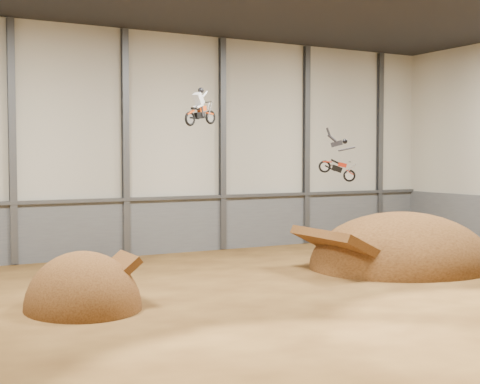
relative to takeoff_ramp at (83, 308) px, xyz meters
name	(u,v)px	position (x,y,z in m)	size (l,w,h in m)	color
floor	(306,295)	(9.51, -2.06, 0.00)	(40.00, 40.00, 0.00)	#4D3014
back_wall	(174,144)	(9.51, 12.94, 7.00)	(40.00, 0.10, 14.00)	beige
lower_band_back	(176,226)	(9.51, 12.84, 1.75)	(39.80, 0.18, 3.50)	#5A5D63
steel_rail	(176,198)	(9.51, 12.69, 3.55)	(39.80, 0.35, 0.20)	#47494F
steel_column_1	(12,142)	(-0.49, 12.74, 7.00)	(0.40, 0.36, 13.90)	#47494F
steel_column_2	(125,143)	(6.18, 12.74, 7.00)	(0.40, 0.36, 13.90)	#47494F
steel_column_3	(222,144)	(12.84, 12.74, 7.00)	(0.40, 0.36, 13.90)	#47494F
steel_column_4	(306,145)	(19.51, 12.74, 7.00)	(0.40, 0.36, 13.90)	#47494F
steel_column_5	(380,146)	(26.18, 12.74, 7.00)	(0.40, 0.36, 13.90)	#47494F
takeoff_ramp	(83,308)	(0.00, 0.00, 0.00)	(4.66, 5.38, 4.66)	#412410
landing_ramp	(401,267)	(18.50, 1.73, 0.00)	(10.69, 9.46, 6.17)	#412410
fmx_rider_a	(201,105)	(7.36, 4.38, 8.81)	(2.27, 0.87, 2.06)	#D03F0B
fmx_rider_b	(335,155)	(12.26, -0.44, 6.25)	(2.46, 0.70, 2.11)	red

